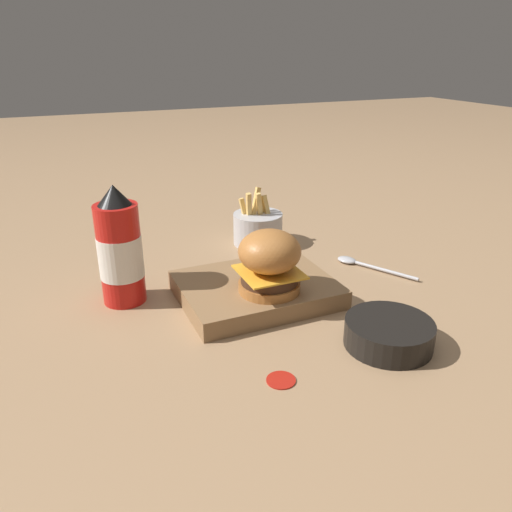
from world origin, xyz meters
name	(u,v)px	position (x,y,z in m)	size (l,w,h in m)	color
ground_plane	(276,315)	(0.00, 0.00, 0.00)	(6.00, 6.00, 0.00)	#9E7A56
serving_board	(256,289)	(-0.01, 0.07, 0.02)	(0.28, 0.22, 0.04)	olive
burger	(269,261)	(0.00, 0.03, 0.09)	(0.11, 0.11, 0.11)	#AD6B33
ketchup_bottle	(120,251)	(-0.23, 0.16, 0.10)	(0.08, 0.08, 0.22)	red
fries_basket	(258,228)	(0.11, 0.33, 0.04)	(0.12, 0.12, 0.14)	#B7B7BC
side_bowl	(389,333)	(0.12, -0.16, 0.02)	(0.14, 0.14, 0.04)	black
spoon	(359,263)	(0.25, 0.12, 0.01)	(0.10, 0.17, 0.01)	#B2B2B7
ketchup_puddle	(281,380)	(-0.07, -0.17, 0.00)	(0.04, 0.04, 0.00)	#B21E14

